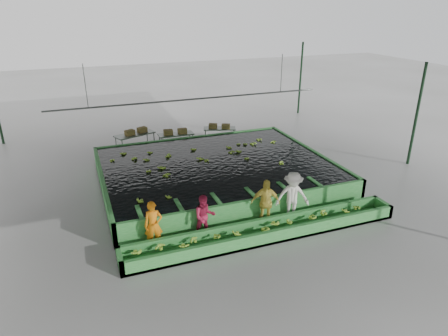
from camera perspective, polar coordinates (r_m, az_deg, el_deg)
name	(u,v)px	position (r m, az deg, el deg)	size (l,w,h in m)	color
ground	(228,194)	(16.93, 0.60, -3.74)	(80.00, 80.00, 0.00)	gray
shed_roof	(229,75)	(15.38, 0.68, 13.21)	(20.00, 22.00, 0.04)	slate
shed_posts	(228,138)	(15.98, 0.64, 4.33)	(20.00, 22.00, 5.00)	black
flotation_tank	(216,171)	(18.02, -1.13, -0.47)	(10.00, 8.00, 0.90)	#35883B
tank_water	(216,163)	(17.86, -1.14, 0.71)	(9.70, 7.70, 0.00)	black
sorting_trough	(266,231)	(13.93, 6.08, -8.93)	(10.00, 1.00, 0.50)	#35883B
cableway_rail	(192,99)	(20.41, -4.56, 9.76)	(0.08, 0.08, 14.00)	#59605B
rail_hanger_left	(85,86)	(19.45, -19.18, 10.98)	(0.04, 0.04, 2.00)	#59605B
rail_hanger_right	(281,73)	(22.12, 8.21, 13.24)	(0.04, 0.04, 2.00)	#59605B
worker_a	(153,225)	(13.27, -10.05, -8.03)	(0.60, 0.39, 1.64)	orange
worker_b	(205,217)	(13.65, -2.79, -6.95)	(0.76, 0.59, 1.57)	#A41D3D
worker_c	(265,203)	(14.37, 5.93, -4.95)	(1.05, 0.44, 1.78)	gold
worker_d	(292,196)	(14.83, 9.76, -4.01)	(1.23, 0.70, 1.89)	silver
packing_table_left	(135,142)	(22.25, -12.54, 3.63)	(2.12, 0.85, 0.96)	#59605B
packing_table_mid	(176,141)	(22.19, -6.84, 3.83)	(1.90, 0.76, 0.87)	#59605B
packing_table_right	(220,135)	(23.19, -0.63, 4.77)	(1.82, 0.73, 0.83)	#59605B
box_stack_left	(136,133)	(22.11, -12.43, 4.84)	(1.24, 0.34, 0.27)	brown
box_stack_mid	(175,134)	(21.98, -6.96, 4.84)	(1.26, 0.35, 0.27)	brown
box_stack_right	(219,128)	(22.98, -0.66, 5.69)	(1.20, 0.33, 0.26)	brown
floating_bananas	(210,157)	(18.57, -1.98, 1.57)	(8.19, 5.58, 0.11)	#85B930
trough_bananas	(267,227)	(13.86, 6.10, -8.40)	(8.91, 0.59, 0.12)	#85B930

